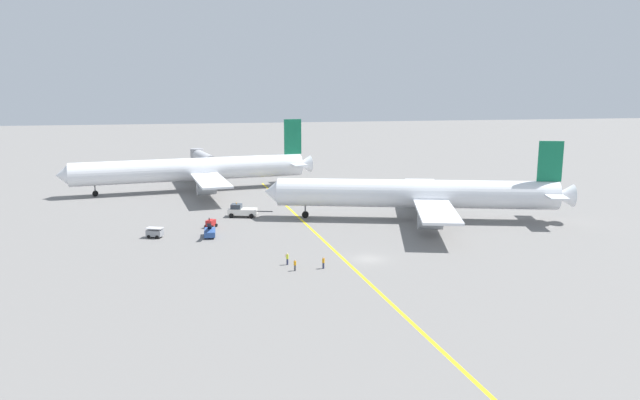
% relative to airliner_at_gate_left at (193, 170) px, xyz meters
% --- Properties ---
extents(ground_plane, '(600.00, 600.00, 0.00)m').
position_rel_airliner_at_gate_left_xyz_m(ground_plane, '(26.71, -62.21, -5.10)').
color(ground_plane, slate).
extents(taxiway_stripe, '(10.83, 119.60, 0.01)m').
position_rel_airliner_at_gate_left_xyz_m(taxiway_stripe, '(22.25, -52.21, -5.10)').
color(taxiway_stripe, yellow).
rests_on(taxiway_stripe, ground).
extents(airliner_at_gate_left, '(59.76, 47.00, 16.60)m').
position_rel_airliner_at_gate_left_xyz_m(airliner_at_gate_left, '(0.00, 0.00, 0.00)').
color(airliner_at_gate_left, white).
rests_on(airliner_at_gate_left, ground).
extents(airliner_being_pushed, '(56.89, 42.86, 15.15)m').
position_rel_airliner_at_gate_left_xyz_m(airliner_being_pushed, '(42.47, -39.13, -0.15)').
color(airliner_being_pushed, white).
rests_on(airliner_being_pushed, ground).
extents(pushback_tug, '(8.67, 3.90, 2.81)m').
position_rel_airliner_at_gate_left_xyz_m(pushback_tug, '(9.80, -30.46, -3.92)').
color(pushback_tug, white).
rests_on(pushback_tug, ground).
extents(gse_baggage_cart_near_cluster, '(3.11, 2.45, 1.71)m').
position_rel_airliner_at_gate_left_xyz_m(gse_baggage_cart_near_cluster, '(-5.46, -43.73, -4.24)').
color(gse_baggage_cart_near_cluster, gray).
rests_on(gse_baggage_cart_near_cluster, ground).
extents(gse_belt_loader_portside, '(1.91, 4.95, 3.02)m').
position_rel_airliner_at_gate_left_xyz_m(gse_belt_loader_portside, '(3.65, -44.93, -4.28)').
color(gse_belt_loader_portside, '#2D5199').
rests_on(gse_belt_loader_portside, ground).
extents(gse_gpu_cart_small, '(2.42, 2.61, 1.90)m').
position_rel_airliner_at_gate_left_xyz_m(gse_gpu_cart_small, '(3.85, -38.27, -4.31)').
color(gse_gpu_cart_small, red).
rests_on(gse_gpu_cart_small, ground).
extents(ground_crew_marshaller_foreground, '(0.36, 0.36, 1.60)m').
position_rel_airliner_at_gate_left_xyz_m(ground_crew_marshaller_foreground, '(15.23, -65.76, -4.28)').
color(ground_crew_marshaller_foreground, '#4C4C51').
rests_on(ground_crew_marshaller_foreground, ground).
extents(ground_crew_wing_walker_right, '(0.41, 0.42, 1.67)m').
position_rel_airliner_at_gate_left_xyz_m(ground_crew_wing_walker_right, '(19.29, -65.48, -4.23)').
color(ground_crew_wing_walker_right, '#2D3351').
rests_on(ground_crew_wing_walker_right, ground).
extents(ground_crew_ramp_agent_by_cones, '(0.48, 0.36, 1.75)m').
position_rel_airliner_at_gate_left_xyz_m(ground_crew_ramp_agent_by_cones, '(14.55, -62.81, -4.19)').
color(ground_crew_ramp_agent_by_cones, '#2D3351').
rests_on(ground_crew_ramp_agent_by_cones, ground).
extents(jet_bridge, '(7.42, 18.80, 6.24)m').
position_rel_airliner_at_gate_left_xyz_m(jet_bridge, '(1.73, 29.53, -0.64)').
color(jet_bridge, '#B7B7BC').
rests_on(jet_bridge, ground).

